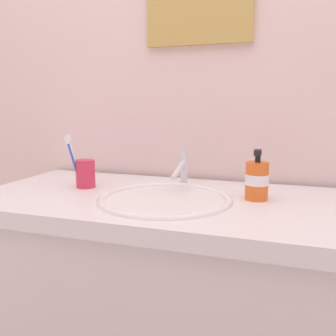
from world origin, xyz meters
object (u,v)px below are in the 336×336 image
(toothbrush_cup, at_px, (85,174))
(toothbrush_blue, at_px, (73,158))
(soap_dispenser, at_px, (257,180))
(toothbrush_white, at_px, (74,156))
(faucet, at_px, (182,168))

(toothbrush_cup, height_order, toothbrush_blue, toothbrush_blue)
(toothbrush_cup, relative_size, soap_dispenser, 0.63)
(toothbrush_white, distance_m, toothbrush_blue, 0.04)
(faucet, distance_m, toothbrush_white, 0.37)
(toothbrush_cup, relative_size, toothbrush_blue, 0.55)
(toothbrush_cup, bearing_deg, soap_dispenser, 1.57)
(toothbrush_blue, distance_m, soap_dispenser, 0.59)
(toothbrush_cup, height_order, toothbrush_white, toothbrush_white)
(toothbrush_white, height_order, soap_dispenser, toothbrush_white)
(toothbrush_cup, xyz_separation_m, soap_dispenser, (0.56, 0.02, 0.01))
(toothbrush_blue, relative_size, soap_dispenser, 1.14)
(faucet, bearing_deg, toothbrush_cup, -159.80)
(faucet, distance_m, toothbrush_blue, 0.37)
(toothbrush_cup, bearing_deg, toothbrush_blue, -133.26)
(toothbrush_white, xyz_separation_m, soap_dispenser, (0.61, 0.01, -0.04))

